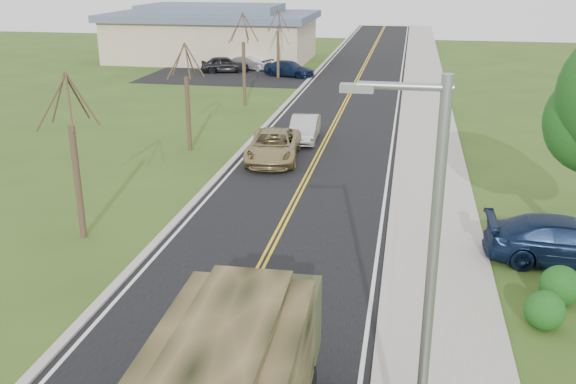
# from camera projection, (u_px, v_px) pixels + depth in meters

# --- Properties ---
(road) EXTENTS (8.00, 120.00, 0.01)m
(road) POSITION_uv_depth(u_px,v_px,m) (350.00, 93.00, 50.24)
(road) COLOR black
(road) RESTS_ON ground
(curb_right) EXTENTS (0.30, 120.00, 0.12)m
(curb_right) POSITION_uv_depth(u_px,v_px,m) (404.00, 94.00, 49.49)
(curb_right) COLOR #9E998E
(curb_right) RESTS_ON ground
(sidewalk_right) EXTENTS (3.20, 120.00, 0.10)m
(sidewalk_right) POSITION_uv_depth(u_px,v_px,m) (427.00, 95.00, 49.19)
(sidewalk_right) COLOR #9E998E
(sidewalk_right) RESTS_ON ground
(curb_left) EXTENTS (0.30, 120.00, 0.10)m
(curb_left) POSITION_uv_depth(u_px,v_px,m) (298.00, 91.00, 50.95)
(curb_left) COLOR #9E998E
(curb_left) RESTS_ON ground
(street_light) EXTENTS (1.65, 0.22, 8.00)m
(street_light) POSITION_uv_depth(u_px,v_px,m) (424.00, 294.00, 10.39)
(street_light) COLOR gray
(street_light) RESTS_ON ground
(bare_tree_a) EXTENTS (1.93, 2.26, 6.08)m
(bare_tree_a) POSITION_uv_depth(u_px,v_px,m) (76.00, 169.00, 22.80)
(bare_tree_a) COLOR #38281C
(bare_tree_a) RESTS_ON ground
(bare_tree_b) EXTENTS (1.83, 2.14, 5.73)m
(bare_tree_b) POSITION_uv_depth(u_px,v_px,m) (188.00, 105.00, 33.96)
(bare_tree_b) COLOR #38281C
(bare_tree_b) RESTS_ON ground
(bare_tree_c) EXTENTS (2.04, 2.39, 6.42)m
(bare_tree_c) POSITION_uv_depth(u_px,v_px,m) (244.00, 66.00, 44.98)
(bare_tree_c) COLOR #38281C
(bare_tree_c) RESTS_ON ground
(bare_tree_d) EXTENTS (1.88, 2.20, 5.91)m
(bare_tree_d) POSITION_uv_depth(u_px,v_px,m) (278.00, 49.00, 56.17)
(bare_tree_d) COLOR #38281C
(bare_tree_d) RESTS_ON ground
(commercial_building) EXTENTS (25.50, 21.50, 5.65)m
(commercial_building) POSITION_uv_depth(u_px,v_px,m) (213.00, 34.00, 66.93)
(commercial_building) COLOR tan
(commercial_building) RESTS_ON ground
(suv_champagne) EXTENTS (3.00, 5.65, 1.51)m
(suv_champagne) POSITION_uv_depth(u_px,v_px,m) (273.00, 146.00, 32.73)
(suv_champagne) COLOR #998956
(suv_champagne) RESTS_ON ground
(sedan_silver) EXTENTS (1.68, 4.31, 1.40)m
(sedan_silver) POSITION_uv_depth(u_px,v_px,m) (304.00, 129.00, 36.39)
(sedan_silver) COLOR #B6B6BB
(sedan_silver) RESTS_ON ground
(pickup_navy) EXTENTS (5.33, 2.22, 1.54)m
(pickup_navy) POSITION_uv_depth(u_px,v_px,m) (566.00, 241.00, 21.39)
(pickup_navy) COLOR #0F1C39
(pickup_navy) RESTS_ON ground
(lot_car_dark) EXTENTS (4.75, 2.99, 1.51)m
(lot_car_dark) POSITION_uv_depth(u_px,v_px,m) (225.00, 64.00, 59.66)
(lot_car_dark) COLOR black
(lot_car_dark) RESTS_ON ground
(lot_car_silver) EXTENTS (4.31, 2.30, 1.35)m
(lot_car_silver) POSITION_uv_depth(u_px,v_px,m) (250.00, 63.00, 61.12)
(lot_car_silver) COLOR silver
(lot_car_silver) RESTS_ON ground
(lot_car_navy) EXTENTS (5.09, 3.32, 1.37)m
(lot_car_navy) POSITION_uv_depth(u_px,v_px,m) (289.00, 69.00, 57.54)
(lot_car_navy) COLOR #0E1A35
(lot_car_navy) RESTS_ON ground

